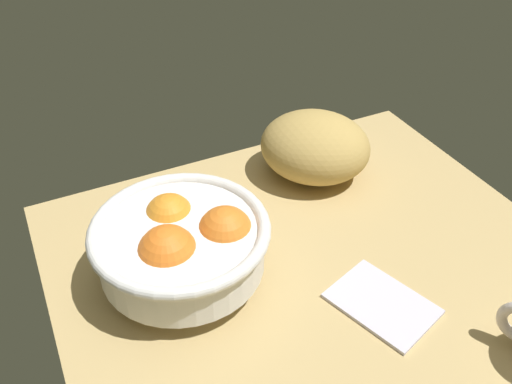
# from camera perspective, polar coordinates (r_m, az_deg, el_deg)

# --- Properties ---
(ground_plane) EXTENTS (0.69, 0.66, 0.03)m
(ground_plane) POSITION_cam_1_polar(r_m,az_deg,el_deg) (0.71, 8.50, -11.10)
(ground_plane) COLOR tan
(fruit_bowl) EXTENTS (0.22, 0.22, 0.10)m
(fruit_bowl) POSITION_cam_1_polar(r_m,az_deg,el_deg) (0.68, -7.54, -5.18)
(fruit_bowl) COLOR white
(fruit_bowl) RESTS_ON ground
(bread_loaf) EXTENTS (0.22, 0.22, 0.10)m
(bread_loaf) POSITION_cam_1_polar(r_m,az_deg,el_deg) (0.86, 6.09, 4.66)
(bread_loaf) COLOR tan
(bread_loaf) RESTS_ON ground
(napkin_folded) EXTENTS (0.14, 0.12, 0.01)m
(napkin_folded) POSITION_cam_1_polar(r_m,az_deg,el_deg) (0.70, 12.87, -11.01)
(napkin_folded) COLOR silver
(napkin_folded) RESTS_ON ground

